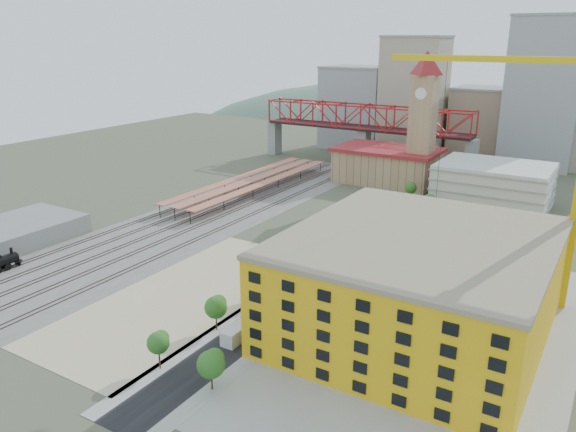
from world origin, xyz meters
The scene contains 31 objects.
ground centered at (0.00, 0.00, 0.00)m, with size 400.00×400.00×0.00m, color #474C38.
ballast_strip centered at (-36.00, 17.50, 0.03)m, with size 36.00×165.00×0.06m, color #605E59.
dirt_lot centered at (-4.00, -31.50, 0.03)m, with size 28.00×67.00×0.06m, color tan.
street_asphalt centered at (16.00, 15.00, 0.03)m, with size 12.00×170.00×0.06m, color black.
sidewalk_west centered at (10.50, 15.00, 0.02)m, with size 3.00×170.00×0.04m, color gray.
sidewalk_east centered at (21.50, 15.00, 0.02)m, with size 3.00×170.00×0.04m, color gray.
construction_pad centered at (45.00, -20.00, 0.03)m, with size 50.00×90.00×0.06m, color gray.
rail_tracks centered at (-37.80, 17.50, 0.15)m, with size 26.56×160.00×0.18m.
platform_canopies centered at (-41.00, 45.00, 3.99)m, with size 16.00×80.00×4.12m.
station_hall centered at (-5.00, 82.00, 6.67)m, with size 38.00×24.00×13.10m.
clock_tower centered at (8.00, 79.99, 28.70)m, with size 12.00×12.00×52.00m.
parking_garage centered at (36.00, 70.00, 7.00)m, with size 34.00×26.00×14.00m, color silver.
truss_bridge centered at (-25.00, 105.00, 18.86)m, with size 94.00×9.60×25.60m.
construction_building centered at (42.00, -20.00, 9.41)m, with size 44.60×50.60×18.80m.
warehouse centered at (-66.00, -30.00, 2.50)m, with size 22.00×32.00×5.00m, color gray.
street_trees centered at (16.00, 5.00, 0.00)m, with size 15.40×124.40×8.00m.
skyline centered at (7.47, 142.31, 22.81)m, with size 133.00×46.00×60.00m.
distant_hills centered at (45.28, 260.00, -79.54)m, with size 647.00×264.00×227.00m.
tower_crane centered at (60.68, 4.48, 34.94)m, with size 53.02×2.60×56.62m.
site_trailer_a centered at (16.00, -39.21, 1.41)m, with size 2.72×10.32×2.82m, color silver.
site_trailer_b centered at (16.00, -29.11, 1.23)m, with size 2.37×8.99×2.46m, color silver.
site_trailer_c centered at (16.00, -12.14, 1.22)m, with size 2.34×8.90×2.44m, color silver.
site_trailer_d centered at (16.00, -11.18, 1.29)m, with size 2.49×9.45×2.59m, color silver.
car_0 centered at (13.00, -34.42, 0.69)m, with size 1.62×4.03×1.37m, color #BCBCBC.
car_1 centered at (13.00, -32.25, 0.65)m, with size 1.38×3.97×1.31m, color #939297.
car_2 centered at (13.00, -22.86, 0.77)m, with size 2.56×5.56×1.54m, color black.
car_3 centered at (13.00, 4.53, 0.80)m, with size 2.23×5.49×1.59m, color navy.
car_4 centered at (19.00, -31.01, 0.81)m, with size 1.90×4.73×1.61m, color silver.
car_5 centered at (19.00, -15.59, 0.65)m, with size 1.38×3.97×1.31m, color gray.
car_6 centered at (19.00, 24.84, 0.79)m, with size 2.62×5.68×1.58m, color black.
car_7 centered at (19.00, 24.41, 0.66)m, with size 1.86×4.58×1.33m, color navy.
Camera 1 is at (70.90, -112.83, 52.64)m, focal length 35.00 mm.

